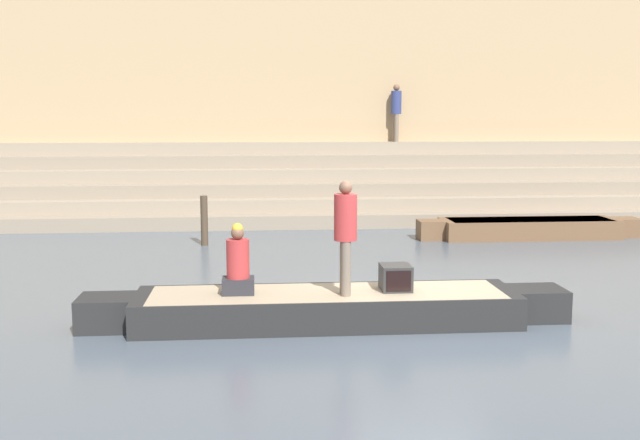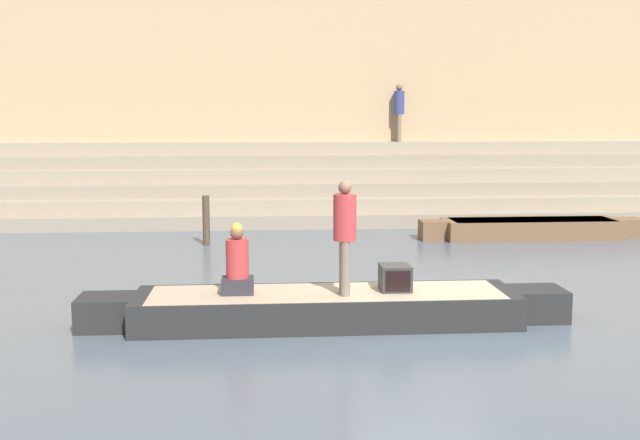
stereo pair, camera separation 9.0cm
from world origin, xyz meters
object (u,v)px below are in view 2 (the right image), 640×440
(rowboat_main, at_px, (326,307))
(tv_set, at_px, (395,278))
(mooring_post, at_px, (206,220))
(person_rowing, at_px, (237,265))
(moored_boat_shore, at_px, (532,228))
(person_on_steps, at_px, (399,108))
(person_standing, at_px, (345,230))

(rowboat_main, bearing_deg, tv_set, 5.35)
(mooring_post, bearing_deg, person_rowing, -82.08)
(person_rowing, xyz_separation_m, moored_boat_shore, (7.04, 7.23, -0.63))
(tv_set, relative_size, moored_boat_shore, 0.09)
(tv_set, distance_m, person_on_steps, 12.49)
(tv_set, bearing_deg, person_rowing, 176.50)
(person_rowing, relative_size, tv_set, 2.13)
(person_standing, distance_m, person_rowing, 1.64)
(rowboat_main, xyz_separation_m, moored_boat_shore, (5.76, 7.26, 0.00))
(mooring_post, bearing_deg, moored_boat_shore, 2.69)
(person_on_steps, bearing_deg, rowboat_main, -77.05)
(person_standing, height_order, mooring_post, person_standing)
(person_on_steps, bearing_deg, mooring_post, -108.66)
(rowboat_main, xyz_separation_m, person_standing, (0.25, -0.16, 1.17))
(rowboat_main, height_order, person_rowing, person_rowing)
(person_standing, distance_m, mooring_post, 7.52)
(moored_boat_shore, relative_size, mooring_post, 4.80)
(person_rowing, height_order, person_on_steps, person_on_steps)
(person_standing, bearing_deg, rowboat_main, 156.75)
(rowboat_main, height_order, mooring_post, mooring_post)
(person_standing, relative_size, moored_boat_shore, 0.29)
(person_standing, distance_m, moored_boat_shore, 9.31)
(rowboat_main, xyz_separation_m, person_on_steps, (3.25, 12.06, 2.99))
(rowboat_main, relative_size, person_rowing, 6.89)
(person_rowing, distance_m, tv_set, 2.33)
(rowboat_main, relative_size, person_on_steps, 4.11)
(person_rowing, bearing_deg, rowboat_main, 8.02)
(person_rowing, distance_m, person_on_steps, 13.08)
(moored_boat_shore, distance_m, mooring_post, 8.01)
(rowboat_main, distance_m, tv_set, 1.11)
(mooring_post, distance_m, person_on_steps, 8.01)
(rowboat_main, distance_m, person_standing, 1.21)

